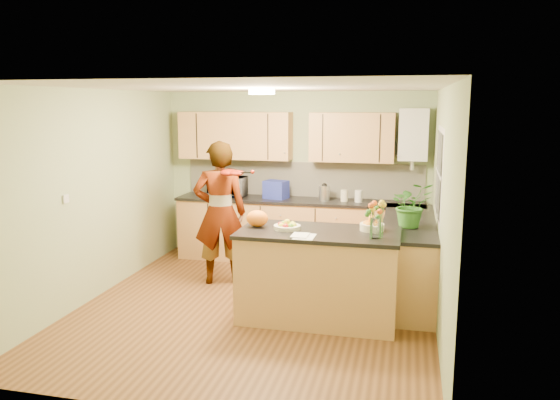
# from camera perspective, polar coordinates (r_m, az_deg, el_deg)

# --- Properties ---
(floor) EXTENTS (4.50, 4.50, 0.00)m
(floor) POSITION_cam_1_polar(r_m,az_deg,el_deg) (6.44, -2.51, -11.14)
(floor) COLOR #593619
(floor) RESTS_ON ground
(ceiling) EXTENTS (4.00, 4.50, 0.02)m
(ceiling) POSITION_cam_1_polar(r_m,az_deg,el_deg) (6.01, -2.70, 11.68)
(ceiling) COLOR silver
(ceiling) RESTS_ON wall_back
(wall_back) EXTENTS (4.00, 0.02, 2.50)m
(wall_back) POSITION_cam_1_polar(r_m,az_deg,el_deg) (8.26, 1.69, 2.57)
(wall_back) COLOR #9CAF7D
(wall_back) RESTS_ON floor
(wall_front) EXTENTS (4.00, 0.02, 2.50)m
(wall_front) POSITION_cam_1_polar(r_m,az_deg,el_deg) (4.04, -11.44, -5.67)
(wall_front) COLOR #9CAF7D
(wall_front) RESTS_ON floor
(wall_left) EXTENTS (0.02, 4.50, 2.50)m
(wall_left) POSITION_cam_1_polar(r_m,az_deg,el_deg) (6.92, -18.74, 0.56)
(wall_left) COLOR #9CAF7D
(wall_left) RESTS_ON floor
(wall_right) EXTENTS (0.02, 4.50, 2.50)m
(wall_right) POSITION_cam_1_polar(r_m,az_deg,el_deg) (5.88, 16.49, -0.93)
(wall_right) COLOR #9CAF7D
(wall_right) RESTS_ON floor
(back_counter) EXTENTS (3.64, 0.62, 0.94)m
(back_counter) POSITION_cam_1_polar(r_m,az_deg,el_deg) (8.09, 1.93, -3.20)
(back_counter) COLOR #B78249
(back_counter) RESTS_ON floor
(right_counter) EXTENTS (0.62, 2.24, 0.94)m
(right_counter) POSITION_cam_1_polar(r_m,az_deg,el_deg) (6.88, 13.29, -5.88)
(right_counter) COLOR #B78249
(right_counter) RESTS_ON floor
(splashback) EXTENTS (3.60, 0.02, 0.52)m
(splashback) POSITION_cam_1_polar(r_m,az_deg,el_deg) (8.23, 2.35, 2.19)
(splashback) COLOR beige
(splashback) RESTS_ON back_counter
(upper_cabinets) EXTENTS (3.20, 0.34, 0.70)m
(upper_cabinets) POSITION_cam_1_polar(r_m,az_deg,el_deg) (8.08, 0.24, 6.68)
(upper_cabinets) COLOR #B78249
(upper_cabinets) RESTS_ON wall_back
(boiler) EXTENTS (0.40, 0.30, 0.86)m
(boiler) POSITION_cam_1_polar(r_m,az_deg,el_deg) (7.87, 13.76, 6.64)
(boiler) COLOR silver
(boiler) RESTS_ON wall_back
(window_right) EXTENTS (0.01, 1.30, 1.05)m
(window_right) POSITION_cam_1_polar(r_m,az_deg,el_deg) (6.43, 16.29, 2.70)
(window_right) COLOR silver
(window_right) RESTS_ON wall_right
(light_switch) EXTENTS (0.02, 0.09, 0.09)m
(light_switch) POSITION_cam_1_polar(r_m,az_deg,el_deg) (6.41, -21.48, 0.12)
(light_switch) COLOR silver
(light_switch) RESTS_ON wall_left
(ceiling_lamp) EXTENTS (0.30, 0.30, 0.07)m
(ceiling_lamp) POSITION_cam_1_polar(r_m,az_deg,el_deg) (6.29, -1.92, 11.26)
(ceiling_lamp) COLOR #FFEABF
(ceiling_lamp) RESTS_ON ceiling
(peninsula_island) EXTENTS (1.72, 0.88, 0.98)m
(peninsula_island) POSITION_cam_1_polar(r_m,az_deg,el_deg) (5.99, 4.03, -7.81)
(peninsula_island) COLOR #B78249
(peninsula_island) RESTS_ON floor
(fruit_dish) EXTENTS (0.29, 0.29, 0.10)m
(fruit_dish) POSITION_cam_1_polar(r_m,az_deg,el_deg) (5.91, 0.74, -2.67)
(fruit_dish) COLOR beige
(fruit_dish) RESTS_ON peninsula_island
(orange_bowl) EXTENTS (0.26, 0.26, 0.15)m
(orange_bowl) POSITION_cam_1_polar(r_m,az_deg,el_deg) (5.93, 9.60, -2.55)
(orange_bowl) COLOR beige
(orange_bowl) RESTS_ON peninsula_island
(flower_vase) EXTENTS (0.24, 0.24, 0.44)m
(flower_vase) POSITION_cam_1_polar(r_m,az_deg,el_deg) (5.55, 9.95, -0.99)
(flower_vase) COLOR silver
(flower_vase) RESTS_ON peninsula_island
(orange_bag) EXTENTS (0.29, 0.27, 0.18)m
(orange_bag) POSITION_cam_1_polar(r_m,az_deg,el_deg) (6.03, -2.40, -1.93)
(orange_bag) COLOR orange
(orange_bag) RESTS_ON peninsula_island
(papers) EXTENTS (0.21, 0.28, 0.01)m
(papers) POSITION_cam_1_polar(r_m,az_deg,el_deg) (5.58, 2.58, -3.82)
(papers) COLOR white
(papers) RESTS_ON peninsula_island
(violinist) EXTENTS (0.79, 0.64, 1.87)m
(violinist) POSITION_cam_1_polar(r_m,az_deg,el_deg) (7.09, -6.28, -1.35)
(violinist) COLOR tan
(violinist) RESTS_ON floor
(violin) EXTENTS (0.68, 0.59, 0.17)m
(violin) POSITION_cam_1_polar(r_m,az_deg,el_deg) (6.73, -5.39, 2.88)
(violin) COLOR #560C05
(violin) RESTS_ON violinist
(microwave) EXTENTS (0.54, 0.37, 0.30)m
(microwave) POSITION_cam_1_polar(r_m,az_deg,el_deg) (8.26, -5.51, 1.40)
(microwave) COLOR silver
(microwave) RESTS_ON back_counter
(blue_box) EXTENTS (0.38, 0.32, 0.26)m
(blue_box) POSITION_cam_1_polar(r_m,az_deg,el_deg) (8.06, -0.43, 1.10)
(blue_box) COLOR #212C99
(blue_box) RESTS_ON back_counter
(kettle) EXTENTS (0.15, 0.15, 0.29)m
(kettle) POSITION_cam_1_polar(r_m,az_deg,el_deg) (7.93, 4.65, 0.82)
(kettle) COLOR silver
(kettle) RESTS_ON back_counter
(jar_cream) EXTENTS (0.13, 0.13, 0.16)m
(jar_cream) POSITION_cam_1_polar(r_m,az_deg,el_deg) (7.87, 6.74, 0.45)
(jar_cream) COLOR beige
(jar_cream) RESTS_ON back_counter
(jar_white) EXTENTS (0.14, 0.14, 0.17)m
(jar_white) POSITION_cam_1_polar(r_m,az_deg,el_deg) (7.84, 8.21, 0.40)
(jar_white) COLOR silver
(jar_white) RESTS_ON back_counter
(potted_plant) EXTENTS (0.57, 0.54, 0.52)m
(potted_plant) POSITION_cam_1_polar(r_m,az_deg,el_deg) (6.34, 13.55, -0.47)
(potted_plant) COLOR #337426
(potted_plant) RESTS_ON right_counter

